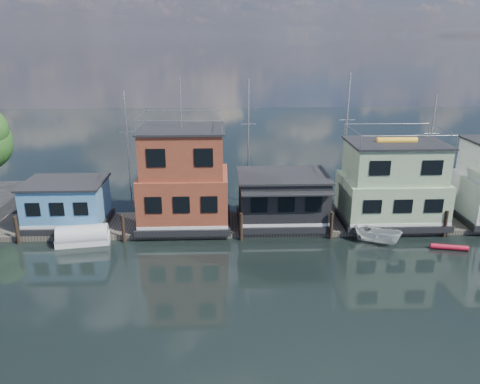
{
  "coord_description": "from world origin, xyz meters",
  "views": [
    {
      "loc": [
        -5.3,
        -24.02,
        15.04
      ],
      "look_at": [
        -3.98,
        12.0,
        3.0
      ],
      "focal_mm": 35.0,
      "sensor_mm": 36.0,
      "label": 1
    }
  ],
  "objects_px": {
    "houseboat_dark": "(282,198)",
    "red_kayak": "(449,247)",
    "motorboat": "(378,235)",
    "houseboat_blue": "(67,203)",
    "houseboat_green": "(392,184)",
    "tarp_runabout": "(83,236)",
    "houseboat_red": "(184,180)"
  },
  "relations": [
    {
      "from": "houseboat_red",
      "to": "red_kayak",
      "type": "relative_size",
      "value": 4.43
    },
    {
      "from": "red_kayak",
      "to": "houseboat_blue",
      "type": "bearing_deg",
      "value": -177.34
    },
    {
      "from": "houseboat_dark",
      "to": "motorboat",
      "type": "height_order",
      "value": "houseboat_dark"
    },
    {
      "from": "houseboat_red",
      "to": "tarp_runabout",
      "type": "distance_m",
      "value": 8.85
    },
    {
      "from": "motorboat",
      "to": "houseboat_red",
      "type": "bearing_deg",
      "value": 108.46
    },
    {
      "from": "houseboat_red",
      "to": "tarp_runabout",
      "type": "bearing_deg",
      "value": -158.25
    },
    {
      "from": "houseboat_dark",
      "to": "houseboat_blue",
      "type": "bearing_deg",
      "value": 179.94
    },
    {
      "from": "houseboat_green",
      "to": "motorboat",
      "type": "xyz_separation_m",
      "value": [
        -2.15,
        -3.83,
        -2.86
      ]
    },
    {
      "from": "houseboat_blue",
      "to": "houseboat_dark",
      "type": "xyz_separation_m",
      "value": [
        17.5,
        -0.02,
        0.21
      ]
    },
    {
      "from": "houseboat_blue",
      "to": "motorboat",
      "type": "xyz_separation_m",
      "value": [
        24.35,
        -3.83,
        -1.52
      ]
    },
    {
      "from": "houseboat_blue",
      "to": "tarp_runabout",
      "type": "height_order",
      "value": "houseboat_blue"
    },
    {
      "from": "houseboat_green",
      "to": "red_kayak",
      "type": "distance_m",
      "value": 6.74
    },
    {
      "from": "houseboat_dark",
      "to": "tarp_runabout",
      "type": "relative_size",
      "value": 1.8
    },
    {
      "from": "houseboat_blue",
      "to": "red_kayak",
      "type": "xyz_separation_m",
      "value": [
        29.36,
        -5.09,
        -2.01
      ]
    },
    {
      "from": "red_kayak",
      "to": "motorboat",
      "type": "relative_size",
      "value": 0.75
    },
    {
      "from": "houseboat_dark",
      "to": "motorboat",
      "type": "bearing_deg",
      "value": -29.11
    },
    {
      "from": "houseboat_red",
      "to": "red_kayak",
      "type": "xyz_separation_m",
      "value": [
        19.86,
        -5.09,
        -3.91
      ]
    },
    {
      "from": "houseboat_green",
      "to": "motorboat",
      "type": "relative_size",
      "value": 2.36
    },
    {
      "from": "motorboat",
      "to": "tarp_runabout",
      "type": "relative_size",
      "value": 0.87
    },
    {
      "from": "houseboat_red",
      "to": "houseboat_dark",
      "type": "distance_m",
      "value": 8.18
    },
    {
      "from": "houseboat_dark",
      "to": "red_kayak",
      "type": "relative_size",
      "value": 2.77
    },
    {
      "from": "houseboat_blue",
      "to": "houseboat_red",
      "type": "relative_size",
      "value": 0.54
    },
    {
      "from": "houseboat_red",
      "to": "motorboat",
      "type": "relative_size",
      "value": 3.33
    },
    {
      "from": "houseboat_dark",
      "to": "red_kayak",
      "type": "xyz_separation_m",
      "value": [
        11.86,
        -5.07,
        -2.22
      ]
    },
    {
      "from": "red_kayak",
      "to": "tarp_runabout",
      "type": "distance_m",
      "value": 27.49
    },
    {
      "from": "houseboat_red",
      "to": "houseboat_dark",
      "type": "xyz_separation_m",
      "value": [
        8.0,
        -0.02,
        -1.69
      ]
    },
    {
      "from": "red_kayak",
      "to": "motorboat",
      "type": "bearing_deg",
      "value": 178.4
    },
    {
      "from": "tarp_runabout",
      "to": "motorboat",
      "type": "bearing_deg",
      "value": -10.98
    },
    {
      "from": "houseboat_blue",
      "to": "tarp_runabout",
      "type": "xyz_separation_m",
      "value": [
        1.95,
        -3.01,
        -1.61
      ]
    },
    {
      "from": "houseboat_green",
      "to": "houseboat_dark",
      "type": "bearing_deg",
      "value": -179.88
    },
    {
      "from": "houseboat_green",
      "to": "red_kayak",
      "type": "relative_size",
      "value": 3.14
    },
    {
      "from": "motorboat",
      "to": "tarp_runabout",
      "type": "distance_m",
      "value": 22.42
    }
  ]
}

